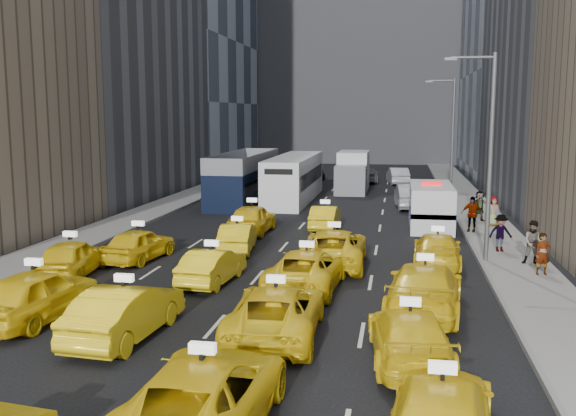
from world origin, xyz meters
name	(u,v)px	position (x,y,z in m)	size (l,w,h in m)	color
ground	(195,350)	(0.00, 0.00, 0.00)	(160.00, 160.00, 0.00)	black
sidewalk_west	(161,208)	(-10.50, 25.00, 0.07)	(3.00, 90.00, 0.15)	gray
sidewalk_east	(478,216)	(10.50, 25.00, 0.07)	(3.00, 90.00, 0.15)	gray
curb_west	(182,208)	(-9.05, 25.00, 0.09)	(0.15, 90.00, 0.18)	slate
curb_east	(455,215)	(9.05, 25.00, 0.09)	(0.15, 90.00, 0.18)	slate
building_backdrop	(361,10)	(0.00, 72.00, 20.00)	(30.00, 12.00, 40.00)	slate
streetlight_near	(488,151)	(9.18, 12.00, 4.92)	(2.15, 0.22, 9.00)	#595B60
streetlight_far	(451,135)	(9.18, 32.00, 4.92)	(2.15, 0.22, 9.00)	#595B60
taxi_2	(203,395)	(1.63, -4.40, 0.79)	(2.62, 5.68, 1.58)	yellow
taxi_3	(441,413)	(6.39, -4.21, 0.71)	(2.00, 4.91, 1.43)	yellow
taxi_4	(36,295)	(-5.72, 1.59, 0.84)	(1.98, 4.92, 1.68)	yellow
taxi_5	(125,312)	(-2.27, 0.57, 0.79)	(1.68, 4.80, 1.58)	yellow
taxi_6	(276,311)	(2.03, 1.44, 0.76)	(2.52, 5.46, 1.52)	yellow
taxi_7	(409,336)	(5.85, 0.11, 0.71)	(2.00, 4.91, 1.43)	yellow
taxi_8	(71,258)	(-7.42, 6.98, 0.75)	(1.77, 4.40, 1.50)	yellow
taxi_9	(212,266)	(-1.52, 6.88, 0.68)	(1.43, 4.11, 1.35)	yellow
taxi_10	(307,269)	(2.18, 6.72, 0.74)	(2.45, 5.32, 1.48)	yellow
taxi_11	(424,289)	(6.39, 4.42, 0.83)	(2.33, 5.73, 1.66)	yellow
taxi_12	(139,244)	(-5.82, 10.01, 0.73)	(1.72, 4.28, 1.46)	yellow
taxi_13	(237,237)	(-1.97, 12.59, 0.68)	(1.44, 4.13, 1.36)	yellow
taxi_14	(334,248)	(2.82, 10.50, 0.79)	(2.63, 5.69, 1.58)	yellow
taxi_15	(437,250)	(7.18, 11.27, 0.70)	(1.96, 4.82, 1.40)	yellow
taxi_16	(252,219)	(-2.33, 17.23, 0.80)	(1.90, 4.72, 1.61)	yellow
taxi_17	(325,217)	(1.44, 19.17, 0.67)	(1.42, 4.07, 1.34)	yellow
nypd_van	(431,207)	(7.34, 20.85, 1.19)	(2.48, 6.15, 2.62)	silver
double_decker	(244,178)	(-5.71, 29.35, 1.76)	(3.56, 12.38, 3.56)	black
city_bus	(294,179)	(-2.18, 30.66, 1.65)	(3.13, 12.93, 3.32)	silver
box_truck	(353,172)	(1.72, 37.05, 1.61)	(2.71, 7.25, 3.28)	white
misc_car_0	(410,196)	(6.26, 28.11, 0.84)	(1.78, 5.10, 1.68)	#A0A3A7
misc_car_1	(257,176)	(-7.20, 40.56, 0.81)	(2.69, 5.82, 1.62)	black
misc_car_2	(368,175)	(2.63, 44.12, 0.68)	(1.90, 4.67, 1.36)	slate
misc_car_3	(312,173)	(-2.62, 43.81, 0.82)	(1.94, 4.82, 1.64)	black
misc_car_4	(398,176)	(5.41, 43.20, 0.77)	(1.63, 4.68, 1.54)	#B3B6BB
pedestrian_0	(543,254)	(11.16, 9.80, 0.99)	(0.61, 0.40, 1.68)	gray
pedestrian_1	(534,243)	(11.17, 11.56, 1.09)	(0.91, 0.50, 1.87)	gray
pedestrian_2	(501,233)	(10.18, 14.03, 1.01)	(1.12, 0.46, 1.73)	gray
pedestrian_3	(472,214)	(9.41, 18.95, 1.11)	(1.12, 0.51, 1.92)	gray
pedestrian_4	(493,211)	(10.82, 21.07, 0.99)	(0.83, 0.45, 1.69)	gray
pedestrian_5	(479,206)	(10.24, 22.53, 1.05)	(1.67, 0.48, 1.80)	gray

